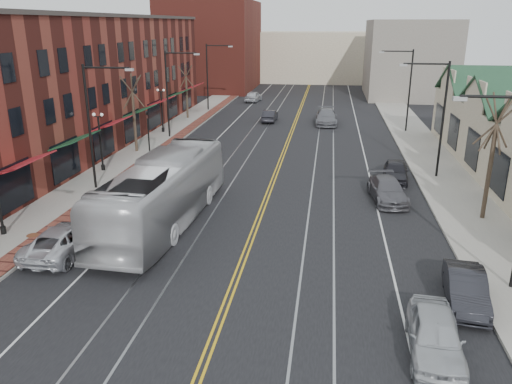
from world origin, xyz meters
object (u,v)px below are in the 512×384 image
(transit_bus, at_px, (164,192))
(parked_car_d, at_px, (396,171))
(parked_suv, at_px, (63,240))
(parked_car_c, at_px, (387,190))
(parked_car_a, at_px, (435,335))
(parked_car_b, at_px, (466,289))

(transit_bus, relative_size, parked_car_d, 3.17)
(parked_suv, height_order, parked_car_c, parked_suv)
(transit_bus, height_order, parked_car_a, transit_bus)
(parked_car_c, distance_m, parked_car_d, 4.43)
(parked_suv, xyz_separation_m, parked_car_b, (17.94, -2.00, -0.02))
(parked_suv, distance_m, parked_car_d, 22.31)
(parked_car_c, relative_size, parked_car_d, 1.14)
(parked_car_c, bearing_deg, parked_car_d, 70.62)
(parked_car_b, relative_size, parked_car_d, 0.97)
(parked_car_a, bearing_deg, parked_car_c, 94.20)
(parked_car_c, height_order, parked_car_d, parked_car_d)
(parked_suv, bearing_deg, parked_car_c, -147.98)
(transit_bus, bearing_deg, parked_car_d, -140.28)
(transit_bus, xyz_separation_m, parked_suv, (-3.64, -4.29, -1.16))
(transit_bus, bearing_deg, parked_car_c, -152.35)
(parked_car_c, bearing_deg, parked_car_a, -96.45)
(parked_car_a, height_order, parked_car_d, parked_car_a)
(parked_suv, height_order, parked_car_a, parked_car_a)
(transit_bus, height_order, parked_suv, transit_bus)
(parked_car_b, distance_m, parked_car_d, 16.32)
(parked_car_b, bearing_deg, parked_car_d, 99.32)
(parked_suv, height_order, parked_car_d, parked_car_d)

